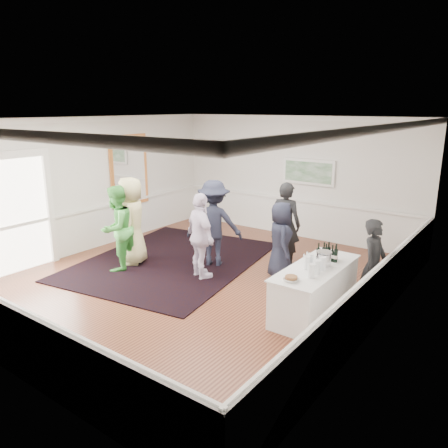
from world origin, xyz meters
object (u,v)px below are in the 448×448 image
Objects in this scene: guest_green at (117,228)px; ice_bucket at (324,259)px; serving_table at (315,290)px; guest_dark_a at (214,223)px; guest_navy at (281,240)px; bartender at (373,265)px; guest_tan at (132,221)px; guest_dark_b at (285,224)px; guest_lilac at (201,236)px; nut_bowl at (291,279)px.

ice_bucket is at bearing 85.73° from guest_green.
guest_green is (-4.31, -0.58, 0.50)m from serving_table.
serving_table is 4.38m from guest_green.
guest_dark_a is 1.56m from guest_navy.
guest_green is (-5.02, -1.32, 0.12)m from bartender.
serving_table is 4.38m from guest_tan.
serving_table is at bearing 125.16° from guest_dark_b.
guest_lilac is (-3.28, -0.65, 0.08)m from bartender.
guest_dark_b reaches higher than guest_lilac.
guest_dark_a is at bearing 120.44° from guest_green.
guest_tan is 3.38m from guest_dark_b.
guest_dark_b is (-1.54, 1.77, 0.51)m from serving_table.
serving_table is at bearing 135.45° from guest_dark_a.
guest_tan is 1.10× the size of guest_lilac.
guest_green is 4.43m from ice_bucket.
guest_dark_b is (-2.26, 1.03, 0.13)m from bartender.
guest_dark_a is 3.22m from nut_bowl.
nut_bowl reaches higher than serving_table.
guest_lilac reaches higher than bartender.
guest_dark_a is 7.32× the size of ice_bucket.
guest_lilac is (1.78, 0.22, -0.09)m from guest_tan.
guest_green reaches higher than ice_bucket.
guest_green is 1.16× the size of guest_navy.
guest_dark_a is 2.97m from ice_bucket.
guest_dark_b is 7.19× the size of ice_bucket.
bartender is 6.62× the size of nut_bowl.
guest_navy is (3.03, 1.66, -0.13)m from guest_green.
guest_green is at bearing 16.49° from guest_dark_a.
guest_green is at bearing -172.33° from serving_table.
bartender reaches higher than guest_navy.
guest_tan is 3.30m from guest_navy.
guest_tan is at bearing 5.40° from guest_dark_a.
nut_bowl is (4.29, -0.67, -0.11)m from guest_tan.
guest_navy reaches higher than nut_bowl.
guest_dark_b is (2.80, 1.89, -0.04)m from guest_tan.
guest_green is at bearing 109.10° from bartender.
bartender is 1.01× the size of guest_navy.
guest_dark_b is at bearing 134.56° from ice_bucket.
guest_tan reaches higher than guest_lilac.
ice_bucket is (4.37, 0.71, 0.03)m from guest_green.
guest_green is at bearing 81.07° from guest_navy.
bartender is 1.72m from nut_bowl.
guest_lilac is at bearing 177.93° from serving_table.
bartender is 2.48m from guest_dark_b.
guest_dark_a reaches higher than serving_table.
guest_tan is (-4.34, -0.12, 0.56)m from serving_table.
guest_navy reaches higher than serving_table.
ice_bucket is (1.61, -1.63, 0.01)m from guest_dark_b.
guest_dark_b is at bearing 131.12° from serving_table.
guest_tan reaches higher than serving_table.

